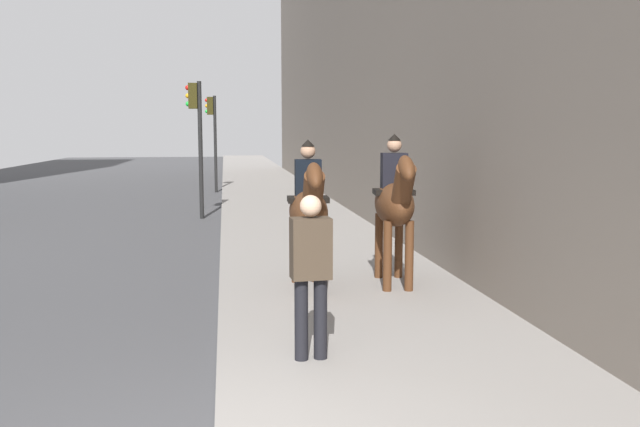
{
  "coord_description": "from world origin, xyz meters",
  "views": [
    {
      "loc": [
        -4.32,
        -0.12,
        2.46
      ],
      "look_at": [
        4.0,
        -1.33,
        1.4
      ],
      "focal_mm": 36.91,
      "sensor_mm": 36.0,
      "label": 1
    }
  ],
  "objects_px": {
    "mounted_horse_near": "(309,209)",
    "mounted_horse_far": "(395,202)",
    "traffic_light_near_curb": "(197,127)",
    "pedestrian_greeting": "(311,266)",
    "traffic_light_far_curb": "(213,128)"
  },
  "relations": [
    {
      "from": "mounted_horse_far",
      "to": "traffic_light_near_curb",
      "type": "bearing_deg",
      "value": -154.88
    },
    {
      "from": "mounted_horse_far",
      "to": "traffic_light_near_curb",
      "type": "distance_m",
      "value": 9.74
    },
    {
      "from": "mounted_horse_near",
      "to": "traffic_light_near_curb",
      "type": "distance_m",
      "value": 9.51
    },
    {
      "from": "mounted_horse_far",
      "to": "traffic_light_far_curb",
      "type": "xyz_separation_m",
      "value": [
        17.23,
        2.97,
        1.19
      ]
    },
    {
      "from": "pedestrian_greeting",
      "to": "traffic_light_near_curb",
      "type": "distance_m",
      "value": 12.37
    },
    {
      "from": "mounted_horse_near",
      "to": "pedestrian_greeting",
      "type": "xyz_separation_m",
      "value": [
        -2.95,
        0.36,
        -0.23
      ]
    },
    {
      "from": "pedestrian_greeting",
      "to": "traffic_light_near_curb",
      "type": "relative_size",
      "value": 0.44
    },
    {
      "from": "traffic_light_near_curb",
      "to": "mounted_horse_far",
      "type": "bearing_deg",
      "value": -160.21
    },
    {
      "from": "mounted_horse_far",
      "to": "traffic_light_far_curb",
      "type": "distance_m",
      "value": 17.52
    },
    {
      "from": "mounted_horse_near",
      "to": "mounted_horse_far",
      "type": "bearing_deg",
      "value": 97.99
    },
    {
      "from": "traffic_light_near_curb",
      "to": "pedestrian_greeting",
      "type": "bearing_deg",
      "value": -172.55
    },
    {
      "from": "mounted_horse_near",
      "to": "pedestrian_greeting",
      "type": "bearing_deg",
      "value": -4.54
    },
    {
      "from": "pedestrian_greeting",
      "to": "traffic_light_near_curb",
      "type": "height_order",
      "value": "traffic_light_near_curb"
    },
    {
      "from": "pedestrian_greeting",
      "to": "mounted_horse_near",
      "type": "bearing_deg",
      "value": -10.74
    },
    {
      "from": "mounted_horse_near",
      "to": "pedestrian_greeting",
      "type": "distance_m",
      "value": 2.98
    }
  ]
}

